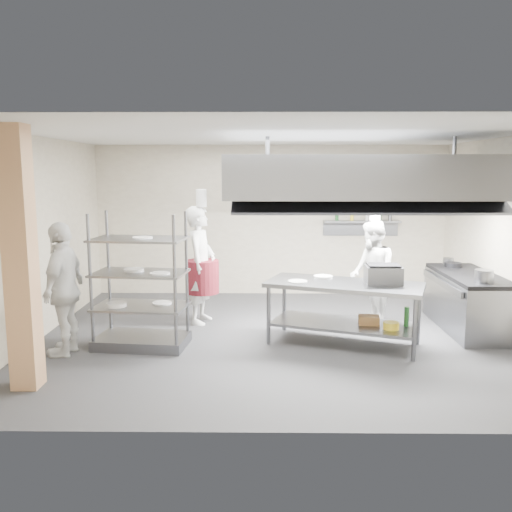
{
  "coord_description": "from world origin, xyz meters",
  "views": [
    {
      "loc": [
        -0.17,
        -7.88,
        2.49
      ],
      "look_at": [
        -0.27,
        0.2,
        1.22
      ],
      "focal_mm": 38.0,
      "sensor_mm": 36.0,
      "label": 1
    }
  ],
  "objects_px": {
    "island": "(344,314)",
    "griddle": "(383,274)",
    "chef_plating": "(64,289)",
    "stockpot": "(484,276)",
    "pass_rack": "(140,280)",
    "chef_head": "(201,265)",
    "chef_line": "(372,273)",
    "cooking_range": "(468,303)"
  },
  "relations": [
    {
      "from": "island",
      "to": "griddle",
      "type": "bearing_deg",
      "value": 19.57
    },
    {
      "from": "chef_plating",
      "to": "griddle",
      "type": "bearing_deg",
      "value": 99.95
    },
    {
      "from": "stockpot",
      "to": "pass_rack",
      "type": "bearing_deg",
      "value": -177.1
    },
    {
      "from": "pass_rack",
      "to": "stockpot",
      "type": "height_order",
      "value": "pass_rack"
    },
    {
      "from": "pass_rack",
      "to": "chef_plating",
      "type": "bearing_deg",
      "value": -155.16
    },
    {
      "from": "chef_head",
      "to": "griddle",
      "type": "bearing_deg",
      "value": -102.41
    },
    {
      "from": "chef_line",
      "to": "stockpot",
      "type": "relative_size",
      "value": 6.65
    },
    {
      "from": "chef_head",
      "to": "griddle",
      "type": "xyz_separation_m",
      "value": [
        2.73,
        -1.13,
        0.07
      ]
    },
    {
      "from": "pass_rack",
      "to": "chef_head",
      "type": "distance_m",
      "value": 1.44
    },
    {
      "from": "chef_head",
      "to": "stockpot",
      "type": "xyz_separation_m",
      "value": [
        4.21,
        -1.0,
        0.02
      ]
    },
    {
      "from": "chef_line",
      "to": "pass_rack",
      "type": "bearing_deg",
      "value": -76.93
    },
    {
      "from": "chef_line",
      "to": "griddle",
      "type": "height_order",
      "value": "chef_line"
    },
    {
      "from": "chef_plating",
      "to": "stockpot",
      "type": "relative_size",
      "value": 7.07
    },
    {
      "from": "cooking_range",
      "to": "chef_plating",
      "type": "relative_size",
      "value": 1.1
    },
    {
      "from": "pass_rack",
      "to": "chef_plating",
      "type": "height_order",
      "value": "pass_rack"
    },
    {
      "from": "pass_rack",
      "to": "griddle",
      "type": "relative_size",
      "value": 3.85
    },
    {
      "from": "chef_head",
      "to": "island",
      "type": "bearing_deg",
      "value": -107.26
    },
    {
      "from": "cooking_range",
      "to": "chef_line",
      "type": "height_order",
      "value": "chef_line"
    },
    {
      "from": "cooking_range",
      "to": "chef_plating",
      "type": "distance_m",
      "value": 6.09
    },
    {
      "from": "pass_rack",
      "to": "griddle",
      "type": "xyz_separation_m",
      "value": [
        3.45,
        0.12,
        0.07
      ]
    },
    {
      "from": "island",
      "to": "chef_plating",
      "type": "xyz_separation_m",
      "value": [
        -3.86,
        -0.45,
        0.46
      ]
    },
    {
      "from": "chef_head",
      "to": "chef_plating",
      "type": "distance_m",
      "value": 2.3
    },
    {
      "from": "chef_line",
      "to": "stockpot",
      "type": "height_order",
      "value": "chef_line"
    },
    {
      "from": "chef_head",
      "to": "chef_line",
      "type": "bearing_deg",
      "value": -82.02
    },
    {
      "from": "island",
      "to": "chef_plating",
      "type": "relative_size",
      "value": 1.2
    },
    {
      "from": "griddle",
      "to": "chef_plating",
      "type": "bearing_deg",
      "value": -172.91
    },
    {
      "from": "chef_head",
      "to": "griddle",
      "type": "relative_size",
      "value": 3.86
    },
    {
      "from": "chef_plating",
      "to": "griddle",
      "type": "distance_m",
      "value": 4.44
    },
    {
      "from": "island",
      "to": "griddle",
      "type": "height_order",
      "value": "griddle"
    },
    {
      "from": "chef_line",
      "to": "island",
      "type": "bearing_deg",
      "value": -35.42
    },
    {
      "from": "stockpot",
      "to": "griddle",
      "type": "bearing_deg",
      "value": -175.04
    },
    {
      "from": "cooking_range",
      "to": "chef_line",
      "type": "relative_size",
      "value": 1.17
    },
    {
      "from": "island",
      "to": "pass_rack",
      "type": "bearing_deg",
      "value": -157.84
    },
    {
      "from": "island",
      "to": "stockpot",
      "type": "height_order",
      "value": "stockpot"
    },
    {
      "from": "cooking_range",
      "to": "chef_plating",
      "type": "bearing_deg",
      "value": -168.22
    },
    {
      "from": "chef_head",
      "to": "cooking_range",
      "type": "bearing_deg",
      "value": -84.51
    },
    {
      "from": "chef_head",
      "to": "chef_plating",
      "type": "xyz_separation_m",
      "value": [
        -1.68,
        -1.58,
        -0.05
      ]
    },
    {
      "from": "chef_line",
      "to": "griddle",
      "type": "distance_m",
      "value": 1.04
    },
    {
      "from": "island",
      "to": "pass_rack",
      "type": "distance_m",
      "value": 2.94
    },
    {
      "from": "chef_head",
      "to": "chef_line",
      "type": "distance_m",
      "value": 2.79
    },
    {
      "from": "pass_rack",
      "to": "chef_line",
      "type": "height_order",
      "value": "pass_rack"
    },
    {
      "from": "stockpot",
      "to": "chef_head",
      "type": "bearing_deg",
      "value": 166.67
    }
  ]
}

